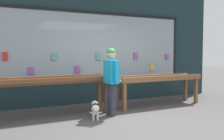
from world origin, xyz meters
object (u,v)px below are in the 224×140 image
Objects in this scene: display_table_left at (54,84)px; person_browsing at (111,77)px; small_dog at (95,108)px; display_table_right at (158,81)px.

display_table_left is 1.35m from person_browsing.
display_table_left reaches higher than small_dog.
display_table_left is 2.97m from display_table_right.
display_table_right is (2.97, -0.00, -0.06)m from display_table_left.
display_table_right is at bearing -72.65° from person_browsing.
display_table_right is 1.69× the size of person_browsing.
person_browsing is at bearing -54.87° from small_dog.
display_table_right is at bearing -54.02° from small_dog.
person_browsing is 0.82m from small_dog.
person_browsing is (1.23, -0.53, 0.18)m from display_table_left.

